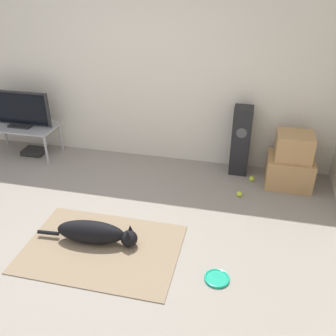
{
  "coord_description": "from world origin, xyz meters",
  "views": [
    {
      "loc": [
        1.45,
        -2.63,
        2.53
      ],
      "look_at": [
        0.61,
        0.98,
        0.45
      ],
      "focal_mm": 40.0,
      "sensor_mm": 36.0,
      "label": 1
    }
  ],
  "objects_px": {
    "cardboard_box_upper": "(294,146)",
    "tv": "(18,109)",
    "cardboard_box_lower": "(289,171)",
    "tennis_ball_near_speaker": "(252,179)",
    "tennis_ball_by_boxes": "(239,194)",
    "floor_speaker": "(241,141)",
    "dog": "(95,233)",
    "tv_stand": "(22,129)",
    "frisbee": "(217,278)",
    "game_console": "(34,151)"
  },
  "relations": [
    {
      "from": "cardboard_box_upper",
      "to": "tv",
      "type": "xyz_separation_m",
      "value": [
        -3.74,
        0.04,
        0.14
      ]
    },
    {
      "from": "cardboard_box_lower",
      "to": "tennis_ball_near_speaker",
      "type": "distance_m",
      "value": 0.47
    },
    {
      "from": "cardboard_box_lower",
      "to": "tennis_ball_by_boxes",
      "type": "relative_size",
      "value": 8.54
    },
    {
      "from": "cardboard_box_upper",
      "to": "floor_speaker",
      "type": "bearing_deg",
      "value": 164.03
    },
    {
      "from": "dog",
      "to": "tv",
      "type": "xyz_separation_m",
      "value": [
        -1.8,
        1.66,
        0.55
      ]
    },
    {
      "from": "floor_speaker",
      "to": "tv",
      "type": "bearing_deg",
      "value": -177.39
    },
    {
      "from": "floor_speaker",
      "to": "tv",
      "type": "distance_m",
      "value": 3.11
    },
    {
      "from": "tennis_ball_near_speaker",
      "to": "tv_stand",
      "type": "bearing_deg",
      "value": 178.83
    },
    {
      "from": "frisbee",
      "to": "tv_stand",
      "type": "distance_m",
      "value": 3.6
    },
    {
      "from": "floor_speaker",
      "to": "cardboard_box_lower",
      "type": "bearing_deg",
      "value": -15.15
    },
    {
      "from": "frisbee",
      "to": "tennis_ball_by_boxes",
      "type": "distance_m",
      "value": 1.42
    },
    {
      "from": "tennis_ball_near_speaker",
      "to": "game_console",
      "type": "relative_size",
      "value": 0.21
    },
    {
      "from": "frisbee",
      "to": "cardboard_box_upper",
      "type": "distance_m",
      "value": 2.04
    },
    {
      "from": "cardboard_box_lower",
      "to": "tv_stand",
      "type": "height_order",
      "value": "tv_stand"
    },
    {
      "from": "frisbee",
      "to": "tennis_ball_by_boxes",
      "type": "xyz_separation_m",
      "value": [
        0.11,
        1.41,
        0.02
      ]
    },
    {
      "from": "dog",
      "to": "tv_stand",
      "type": "height_order",
      "value": "tv_stand"
    },
    {
      "from": "tv_stand",
      "to": "game_console",
      "type": "relative_size",
      "value": 3.2
    },
    {
      "from": "dog",
      "to": "tv_stand",
      "type": "bearing_deg",
      "value": 137.22
    },
    {
      "from": "cardboard_box_upper",
      "to": "game_console",
      "type": "relative_size",
      "value": 1.39
    },
    {
      "from": "floor_speaker",
      "to": "game_console",
      "type": "relative_size",
      "value": 2.94
    },
    {
      "from": "tv",
      "to": "game_console",
      "type": "distance_m",
      "value": 0.66
    },
    {
      "from": "floor_speaker",
      "to": "tennis_ball_near_speaker",
      "type": "height_order",
      "value": "floor_speaker"
    },
    {
      "from": "floor_speaker",
      "to": "tv_stand",
      "type": "height_order",
      "value": "floor_speaker"
    },
    {
      "from": "dog",
      "to": "cardboard_box_upper",
      "type": "xyz_separation_m",
      "value": [
        1.95,
        1.62,
        0.41
      ]
    },
    {
      "from": "dog",
      "to": "tv_stand",
      "type": "distance_m",
      "value": 2.46
    },
    {
      "from": "tennis_ball_by_boxes",
      "to": "floor_speaker",
      "type": "bearing_deg",
      "value": 95.39
    },
    {
      "from": "floor_speaker",
      "to": "tennis_ball_near_speaker",
      "type": "xyz_separation_m",
      "value": [
        0.19,
        -0.21,
        -0.43
      ]
    },
    {
      "from": "cardboard_box_upper",
      "to": "game_console",
      "type": "xyz_separation_m",
      "value": [
        -3.62,
        0.04,
        -0.5
      ]
    },
    {
      "from": "floor_speaker",
      "to": "tennis_ball_near_speaker",
      "type": "bearing_deg",
      "value": -47.8
    },
    {
      "from": "frisbee",
      "to": "game_console",
      "type": "xyz_separation_m",
      "value": [
        -2.93,
        1.88,
        0.02
      ]
    },
    {
      "from": "dog",
      "to": "cardboard_box_lower",
      "type": "relative_size",
      "value": 1.87
    },
    {
      "from": "cardboard_box_lower",
      "to": "tv_stand",
      "type": "xyz_separation_m",
      "value": [
        -3.74,
        0.03,
        0.19
      ]
    },
    {
      "from": "tv",
      "to": "cardboard_box_lower",
      "type": "bearing_deg",
      "value": -0.49
    },
    {
      "from": "floor_speaker",
      "to": "frisbee",
      "type": "bearing_deg",
      "value": -91.43
    },
    {
      "from": "dog",
      "to": "cardboard_box_upper",
      "type": "bearing_deg",
      "value": 39.74
    },
    {
      "from": "floor_speaker",
      "to": "dog",
      "type": "bearing_deg",
      "value": -125.87
    },
    {
      "from": "cardboard_box_lower",
      "to": "game_console",
      "type": "xyz_separation_m",
      "value": [
        -3.61,
        0.03,
        -0.15
      ]
    },
    {
      "from": "game_console",
      "to": "tennis_ball_near_speaker",
      "type": "bearing_deg",
      "value": -1.23
    },
    {
      "from": "frisbee",
      "to": "dog",
      "type": "bearing_deg",
      "value": 169.93
    },
    {
      "from": "cardboard_box_lower",
      "to": "tv_stand",
      "type": "bearing_deg",
      "value": 179.55
    },
    {
      "from": "tennis_ball_by_boxes",
      "to": "game_console",
      "type": "xyz_separation_m",
      "value": [
        -3.03,
        0.47,
        0.0
      ]
    },
    {
      "from": "tennis_ball_by_boxes",
      "to": "tv",
      "type": "bearing_deg",
      "value": 171.48
    },
    {
      "from": "tennis_ball_by_boxes",
      "to": "tennis_ball_near_speaker",
      "type": "height_order",
      "value": "same"
    },
    {
      "from": "tv_stand",
      "to": "tv",
      "type": "xyz_separation_m",
      "value": [
        0.0,
        0.0,
        0.3
      ]
    },
    {
      "from": "tennis_ball_near_speaker",
      "to": "cardboard_box_upper",
      "type": "bearing_deg",
      "value": 3.39
    },
    {
      "from": "tv",
      "to": "tennis_ball_by_boxes",
      "type": "bearing_deg",
      "value": -8.52
    },
    {
      "from": "frisbee",
      "to": "tennis_ball_near_speaker",
      "type": "relative_size",
      "value": 3.49
    },
    {
      "from": "tennis_ball_by_boxes",
      "to": "tennis_ball_near_speaker",
      "type": "xyz_separation_m",
      "value": [
        0.13,
        0.4,
        0.0
      ]
    },
    {
      "from": "frisbee",
      "to": "game_console",
      "type": "relative_size",
      "value": 0.74
    },
    {
      "from": "tv",
      "to": "tennis_ball_by_boxes",
      "type": "distance_m",
      "value": 3.26
    }
  ]
}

